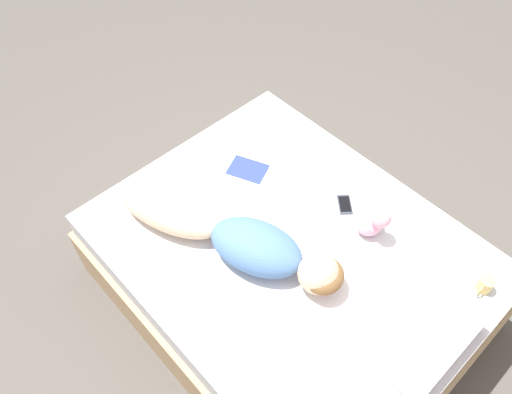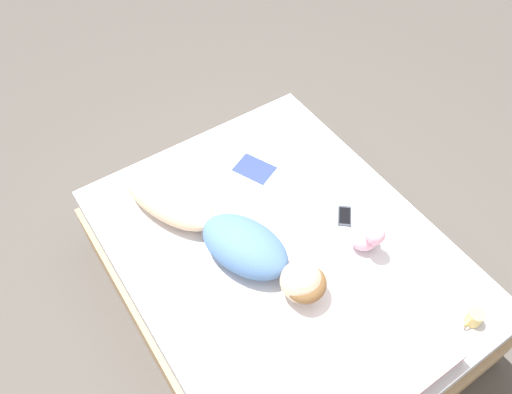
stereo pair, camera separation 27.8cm
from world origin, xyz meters
name	(u,v)px [view 2 (the right image)]	position (x,y,z in m)	size (l,w,h in m)	color
ground_plane	(278,299)	(0.00, 0.00, 0.00)	(12.00, 12.00, 0.00)	#4C4742
bed	(280,276)	(0.00, 0.00, 0.29)	(1.62, 2.04, 0.58)	tan
person	(223,232)	(0.23, -0.20, 0.67)	(0.66, 1.31, 0.21)	#DBB28E
open_magazine	(265,157)	(-0.30, -0.59, 0.58)	(0.60, 0.50, 0.01)	white
coffee_mug	(474,318)	(-0.51, 0.84, 0.62)	(0.11, 0.08, 0.08)	tan
cell_phone	(345,216)	(-0.41, 0.02, 0.58)	(0.14, 0.15, 0.01)	#333842
plush_toy	(368,237)	(-0.37, 0.23, 0.67)	(0.15, 0.17, 0.21)	#DB9EB2
pillow	(387,355)	(-0.04, 0.74, 0.63)	(0.56, 0.41, 0.11)	beige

